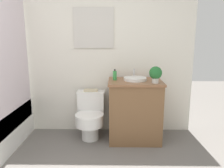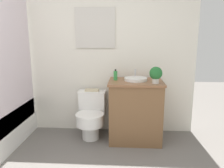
{
  "view_description": "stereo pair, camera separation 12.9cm",
  "coord_description": "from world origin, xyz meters",
  "views": [
    {
      "loc": [
        0.6,
        -1.1,
        1.39
      ],
      "look_at": [
        0.55,
        1.63,
        0.82
      ],
      "focal_mm": 35.0,
      "sensor_mm": 36.0,
      "label": 1
    },
    {
      "loc": [
        0.72,
        -1.09,
        1.39
      ],
      "look_at": [
        0.55,
        1.63,
        0.82
      ],
      "focal_mm": 35.0,
      "sensor_mm": 36.0,
      "label": 2
    }
  ],
  "objects": [
    {
      "name": "sink",
      "position": [
        0.86,
        1.8,
        0.85
      ],
      "size": [
        0.31,
        0.34,
        0.13
      ],
      "color": "white",
      "rests_on": "vanity"
    },
    {
      "name": "vanity",
      "position": [
        0.86,
        1.78,
        0.42
      ],
      "size": [
        0.72,
        0.57,
        0.83
      ],
      "color": "brown",
      "rests_on": "ground_plane"
    },
    {
      "name": "potted_plant",
      "position": [
        1.1,
        1.62,
        0.96
      ],
      "size": [
        0.16,
        0.16,
        0.21
      ],
      "color": "beige",
      "rests_on": "vanity"
    },
    {
      "name": "toilet",
      "position": [
        0.24,
        1.81,
        0.33
      ],
      "size": [
        0.39,
        0.52,
        0.65
      ],
      "color": "white",
      "rests_on": "ground_plane"
    },
    {
      "name": "wall_back",
      "position": [
        0.01,
        2.1,
        1.26
      ],
      "size": [
        3.45,
        0.07,
        2.5
      ],
      "color": "silver",
      "rests_on": "ground_plane"
    },
    {
      "name": "book_on_tank",
      "position": [
        0.24,
        1.94,
        0.66
      ],
      "size": [
        0.2,
        0.11,
        0.02
      ],
      "color": "beige",
      "rests_on": "toilet"
    },
    {
      "name": "soap_bottle",
      "position": [
        0.59,
        1.82,
        0.9
      ],
      "size": [
        0.05,
        0.05,
        0.15
      ],
      "color": "green",
      "rests_on": "vanity"
    }
  ]
}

